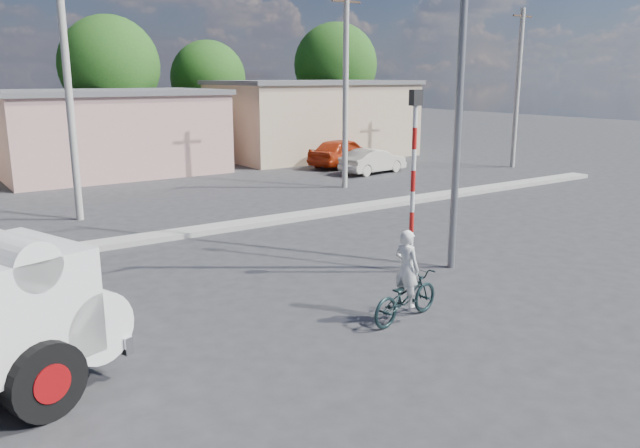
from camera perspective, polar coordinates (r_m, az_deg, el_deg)
ground_plane at (r=12.41m, az=1.88°, el=-8.68°), size 120.00×120.00×0.00m
median at (r=19.12m, az=-12.42°, el=-0.82°), size 40.00×0.80×0.16m
bicycle at (r=12.31m, az=7.83°, el=-6.57°), size 1.93×0.96×0.97m
cyclist at (r=12.22m, az=7.87°, el=-5.36°), size 0.46×0.61×1.52m
car_cream at (r=30.93m, az=4.88°, el=5.77°), size 3.83×1.84×1.21m
car_red at (r=33.19m, az=2.12°, el=6.58°), size 4.76×3.05×1.51m
traffic_pole at (r=14.85m, az=8.55°, el=5.23°), size 0.28×0.18×4.36m
streetlight at (r=15.16m, az=12.35°, el=14.21°), size 2.34×0.22×9.00m
building_row at (r=32.35m, az=-20.28°, el=8.06°), size 37.80×7.30×4.44m
tree_row at (r=39.18m, az=-19.20°, el=13.12°), size 43.62×7.43×8.42m
utility_poles at (r=23.54m, az=-9.20°, el=11.75°), size 35.40×0.24×8.00m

